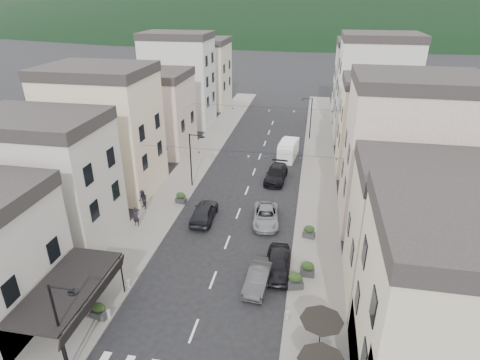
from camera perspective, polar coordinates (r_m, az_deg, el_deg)
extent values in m
cube|color=slate|center=(49.88, -6.38, 2.31)|extent=(4.00, 76.00, 0.12)
cube|color=slate|center=(47.95, 11.08, 1.01)|extent=(4.00, 76.00, 0.12)
ellipsoid|color=black|center=(312.56, 10.05, 21.27)|extent=(640.00, 360.00, 70.00)
cube|color=beige|center=(22.90, 30.18, -17.61)|extent=(10.00, 8.00, 10.00)
cube|color=black|center=(27.11, -23.42, -13.72)|extent=(3.60, 7.50, 0.15)
cube|color=black|center=(26.55, -19.86, -15.34)|extent=(0.34, 7.50, 0.99)
cylinder|color=black|center=(25.28, -23.75, -22.01)|extent=(0.10, 0.10, 3.20)
cylinder|color=black|center=(29.59, -16.42, -12.78)|extent=(0.10, 0.10, 3.20)
cube|color=beige|center=(36.16, -25.75, -0.78)|extent=(10.00, 7.00, 10.00)
cube|color=#262323|center=(34.36, -27.45, 7.50)|extent=(10.20, 7.14, 1.00)
cube|color=beige|center=(43.57, -18.68, 6.05)|extent=(10.00, 8.00, 12.00)
cube|color=#262323|center=(42.04, -19.93, 14.43)|extent=(10.20, 8.16, 1.00)
cube|color=#AE988D|center=(54.21, -12.60, 9.00)|extent=(10.00, 8.00, 9.50)
cube|color=#262323|center=(53.04, -13.15, 14.44)|extent=(10.20, 8.16, 1.00)
cube|color=#B0B0AB|center=(64.69, -8.68, 13.48)|extent=(10.00, 7.00, 13.00)
cube|color=#262323|center=(63.67, -9.11, 19.65)|extent=(10.20, 7.14, 1.00)
cube|color=beige|center=(76.11, -5.68, 14.60)|extent=(10.00, 9.00, 11.00)
cube|color=#262323|center=(75.25, -5.89, 19.09)|extent=(10.20, 9.18, 1.00)
cube|color=beige|center=(29.29, 25.39, -7.92)|extent=(10.00, 7.00, 9.00)
cube|color=#262323|center=(27.10, 27.32, 1.03)|extent=(10.20, 7.14, 1.00)
cube|color=#AE988D|center=(37.24, 22.55, 2.66)|extent=(10.00, 8.00, 12.50)
cube|color=#262323|center=(35.45, 24.38, 12.77)|extent=(10.20, 8.16, 1.00)
cube|color=beige|center=(48.77, 19.86, 6.61)|extent=(10.00, 7.00, 10.00)
cube|color=#262323|center=(47.45, 20.85, 12.89)|extent=(10.20, 7.14, 1.00)
cube|color=#B0B0AB|center=(59.81, 18.58, 11.78)|extent=(10.00, 8.00, 13.50)
cube|color=#262323|center=(58.72, 19.59, 18.65)|extent=(10.20, 8.16, 1.00)
cube|color=beige|center=(71.67, 17.38, 13.16)|extent=(10.00, 9.00, 11.50)
cube|color=#262323|center=(70.76, 18.06, 18.10)|extent=(10.20, 9.18, 1.00)
cylinder|color=black|center=(25.16, 11.27, -21.22)|extent=(0.06, 0.06, 2.30)
cone|color=black|center=(24.39, 11.49, -19.43)|extent=(2.50, 2.50, 0.55)
cylinder|color=black|center=(25.73, 11.11, -22.42)|extent=(0.70, 0.70, 0.04)
cylinder|color=black|center=(24.75, -24.30, -18.80)|extent=(0.14, 0.14, 6.00)
cylinder|color=black|center=(22.57, -24.12, -13.85)|extent=(1.40, 0.10, 0.10)
cylinder|color=black|center=(22.33, -22.62, -14.49)|extent=(0.56, 0.56, 0.08)
cylinder|color=black|center=(43.08, -7.01, 2.74)|extent=(0.14, 0.14, 6.00)
cylinder|color=black|center=(41.87, -6.30, 6.35)|extent=(1.40, 0.10, 0.10)
cylinder|color=black|center=(41.74, -5.43, 6.11)|extent=(0.56, 0.56, 0.08)
cylinder|color=black|center=(58.23, 10.03, 8.53)|extent=(0.14, 0.14, 6.00)
cylinder|color=black|center=(57.49, 9.54, 11.35)|extent=(1.40, 0.10, 0.10)
cylinder|color=black|center=(57.54, 8.87, 11.25)|extent=(0.56, 0.56, 0.08)
cylinder|color=gray|center=(28.65, -18.18, -17.61)|extent=(0.26, 0.26, 0.60)
cylinder|color=gray|center=(30.61, -15.56, -14.02)|extent=(0.26, 0.26, 0.60)
cylinder|color=gray|center=(27.44, 6.74, -18.53)|extent=(0.26, 0.26, 0.60)
cylinder|color=black|center=(36.96, 0.02, 4.08)|extent=(19.00, 0.02, 0.02)
cone|color=beige|center=(39.45, -12.56, 4.56)|extent=(0.28, 0.28, 0.24)
cone|color=navy|center=(38.91, -10.39, 4.32)|extent=(0.28, 0.28, 0.24)
cone|color=beige|center=(38.42, -8.16, 4.09)|extent=(0.28, 0.28, 0.24)
cone|color=navy|center=(37.98, -5.88, 3.86)|extent=(0.28, 0.28, 0.24)
cone|color=beige|center=(37.60, -3.55, 3.65)|extent=(0.28, 0.28, 0.24)
cone|color=navy|center=(37.28, -1.18, 3.46)|extent=(0.28, 0.28, 0.24)
cone|color=beige|center=(37.01, 1.22, 3.29)|extent=(0.28, 0.28, 0.24)
cone|color=navy|center=(36.80, 3.66, 3.15)|extent=(0.28, 0.28, 0.24)
cone|color=beige|center=(36.65, 6.12, 3.04)|extent=(0.28, 0.28, 0.24)
cone|color=navy|center=(36.56, 8.60, 2.94)|extent=(0.28, 0.28, 0.24)
cone|color=beige|center=(36.53, 11.09, 2.87)|extent=(0.28, 0.28, 0.24)
cone|color=navy|center=(36.57, 13.58, 2.79)|extent=(0.28, 0.28, 0.24)
cylinder|color=black|center=(52.03, 3.29, 10.32)|extent=(19.00, 0.02, 0.02)
cone|color=beige|center=(53.83, -6.10, 10.52)|extent=(0.28, 0.28, 0.24)
cone|color=navy|center=(53.43, -4.44, 10.38)|extent=(0.28, 0.28, 0.24)
cone|color=beige|center=(53.07, -2.76, 10.23)|extent=(0.28, 0.28, 0.24)
cone|color=navy|center=(52.76, -1.05, 10.09)|extent=(0.28, 0.28, 0.24)
cone|color=beige|center=(52.49, 0.67, 9.96)|extent=(0.28, 0.28, 0.24)
cone|color=navy|center=(52.25, 2.40, 9.85)|extent=(0.28, 0.28, 0.24)
cone|color=beige|center=(52.06, 4.15, 9.75)|extent=(0.28, 0.28, 0.24)
cone|color=navy|center=(51.91, 5.91, 9.66)|extent=(0.28, 0.28, 0.24)
cone|color=beige|center=(51.81, 7.68, 9.59)|extent=(0.28, 0.28, 0.24)
cone|color=navy|center=(51.74, 9.46, 9.53)|extent=(0.28, 0.28, 0.24)
cone|color=beige|center=(51.72, 11.24, 9.47)|extent=(0.28, 0.28, 0.24)
cone|color=navy|center=(51.75, 13.02, 9.42)|extent=(0.28, 0.28, 0.24)
imported|color=black|center=(30.88, 5.40, -11.76)|extent=(2.02, 4.76, 1.60)
imported|color=#313133|center=(29.67, 2.69, -13.65)|extent=(1.91, 4.44, 1.42)
imported|color=gray|center=(36.95, 3.69, -5.12)|extent=(2.87, 5.23, 1.39)
imported|color=black|center=(45.19, 5.17, 0.86)|extent=(2.51, 5.47, 1.55)
imported|color=black|center=(37.39, -5.15, -4.54)|extent=(2.11, 4.93, 1.66)
cube|color=white|center=(51.53, 6.86, 4.21)|extent=(2.47, 5.12, 2.06)
cube|color=white|center=(50.59, 6.80, 5.12)|extent=(2.25, 3.48, 0.51)
cylinder|color=black|center=(50.21, 5.52, 2.89)|extent=(0.33, 0.74, 0.72)
cylinder|color=black|center=(49.96, 7.37, 2.67)|extent=(0.33, 0.74, 0.72)
cylinder|color=black|center=(53.60, 6.32, 4.32)|extent=(0.33, 0.74, 0.72)
cylinder|color=black|center=(53.36, 8.06, 4.12)|extent=(0.33, 0.74, 0.72)
imported|color=black|center=(37.27, -14.57, -5.09)|extent=(0.66, 0.44, 1.81)
imported|color=#24202A|center=(39.90, -13.63, -2.75)|extent=(1.20, 1.17, 1.94)
cube|color=#303033|center=(28.84, -19.36, -17.58)|extent=(1.13, 0.73, 0.53)
ellipsoid|color=black|center=(28.46, -19.54, -16.71)|extent=(0.93, 0.59, 0.68)
cube|color=#2B2C2E|center=(40.61, -8.38, -2.89)|extent=(1.11, 0.71, 0.52)
ellipsoid|color=black|center=(40.34, -8.43, -2.18)|extent=(0.92, 0.58, 0.67)
cube|color=#2C2C2E|center=(29.76, 7.81, -14.52)|extent=(1.27, 0.94, 0.57)
ellipsoid|color=black|center=(29.37, 7.88, -13.58)|extent=(1.00, 0.64, 0.73)
cube|color=#29292B|center=(31.01, 9.53, -12.83)|extent=(1.08, 0.61, 0.54)
ellipsoid|color=black|center=(30.65, 9.60, -11.96)|extent=(0.94, 0.60, 0.69)
cube|color=#313133|center=(35.29, 9.77, -7.67)|extent=(1.13, 0.77, 0.51)
ellipsoid|color=black|center=(34.99, 9.83, -6.89)|extent=(0.91, 0.58, 0.66)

